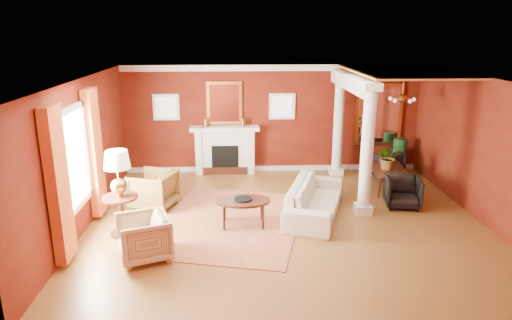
{
  "coord_description": "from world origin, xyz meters",
  "views": [
    {
      "loc": [
        -1.01,
        -8.67,
        3.85
      ],
      "look_at": [
        -0.59,
        0.57,
        1.15
      ],
      "focal_mm": 32.0,
      "sensor_mm": 36.0,
      "label": 1
    }
  ],
  "objects_px": {
    "side_table": "(118,178)",
    "armchair_stripe": "(143,235)",
    "dining_table": "(389,173)",
    "sofa": "(315,194)",
    "coffee_table": "(243,202)",
    "armchair_leopard": "(153,188)"
  },
  "relations": [
    {
      "from": "sofa",
      "to": "armchair_stripe",
      "type": "distance_m",
      "value": 3.7
    },
    {
      "from": "sofa",
      "to": "armchair_stripe",
      "type": "bearing_deg",
      "value": 136.77
    },
    {
      "from": "side_table",
      "to": "dining_table",
      "type": "relative_size",
      "value": 1.14
    },
    {
      "from": "coffee_table",
      "to": "dining_table",
      "type": "distance_m",
      "value": 4.14
    },
    {
      "from": "dining_table",
      "to": "sofa",
      "type": "bearing_deg",
      "value": 131.46
    },
    {
      "from": "side_table",
      "to": "dining_table",
      "type": "distance_m",
      "value": 6.43
    },
    {
      "from": "sofa",
      "to": "side_table",
      "type": "distance_m",
      "value": 3.99
    },
    {
      "from": "sofa",
      "to": "armchair_leopard",
      "type": "bearing_deg",
      "value": 98.69
    },
    {
      "from": "sofa",
      "to": "coffee_table",
      "type": "relative_size",
      "value": 2.21
    },
    {
      "from": "armchair_leopard",
      "to": "armchair_stripe",
      "type": "xyz_separation_m",
      "value": [
        0.23,
        -2.36,
        -0.02
      ]
    },
    {
      "from": "dining_table",
      "to": "side_table",
      "type": "bearing_deg",
      "value": 116.48
    },
    {
      "from": "armchair_leopard",
      "to": "sofa",
      "type": "bearing_deg",
      "value": 99.0
    },
    {
      "from": "side_table",
      "to": "armchair_stripe",
      "type": "bearing_deg",
      "value": -58.63
    },
    {
      "from": "armchair_leopard",
      "to": "dining_table",
      "type": "height_order",
      "value": "armchair_leopard"
    },
    {
      "from": "armchair_leopard",
      "to": "side_table",
      "type": "relative_size",
      "value": 0.54
    },
    {
      "from": "armchair_leopard",
      "to": "coffee_table",
      "type": "bearing_deg",
      "value": 80.05
    },
    {
      "from": "sofa",
      "to": "side_table",
      "type": "relative_size",
      "value": 1.44
    },
    {
      "from": "sofa",
      "to": "side_table",
      "type": "xyz_separation_m",
      "value": [
        -3.86,
        -0.77,
        0.68
      ]
    },
    {
      "from": "dining_table",
      "to": "armchair_stripe",
      "type": "bearing_deg",
      "value": 126.9
    },
    {
      "from": "coffee_table",
      "to": "dining_table",
      "type": "xyz_separation_m",
      "value": [
        3.62,
        2.0,
        -0.09
      ]
    },
    {
      "from": "armchair_leopard",
      "to": "dining_table",
      "type": "distance_m",
      "value": 5.66
    },
    {
      "from": "armchair_stripe",
      "to": "dining_table",
      "type": "height_order",
      "value": "armchair_stripe"
    }
  ]
}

